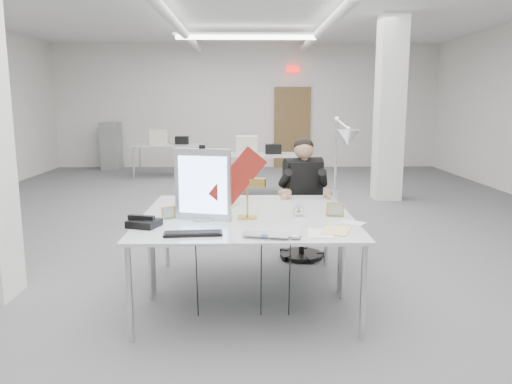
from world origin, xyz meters
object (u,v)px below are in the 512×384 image
at_px(laptop, 264,237).
at_px(desk_phone, 144,223).
at_px(desk_main, 247,229).
at_px(office_chair, 302,213).
at_px(seated_person, 303,179).
at_px(bankers_lamp, 247,197).
at_px(monitor, 203,185).
at_px(beige_monitor, 218,186).
at_px(architect_lamp, 341,162).

relative_size(laptop, desk_phone, 1.54).
xyz_separation_m(desk_main, office_chair, (0.61, 1.58, -0.23)).
bearing_deg(seated_person, bankers_lamp, -133.46).
height_order(laptop, bankers_lamp, bankers_lamp).
relative_size(monitor, beige_monitor, 1.62).
xyz_separation_m(seated_person, beige_monitor, (-0.89, -0.61, 0.03)).
bearing_deg(desk_main, monitor, 143.71).
distance_m(bankers_lamp, beige_monitor, 0.68).
xyz_separation_m(seated_person, laptop, (-0.48, -1.88, -0.13)).
bearing_deg(desk_main, office_chair, 68.86).
height_order(seated_person, beige_monitor, seated_person).
height_order(monitor, desk_phone, monitor).
distance_m(office_chair, architect_lamp, 1.15).
relative_size(office_chair, beige_monitor, 2.80).
xyz_separation_m(beige_monitor, architect_lamp, (1.12, -0.24, 0.26)).
bearing_deg(beige_monitor, office_chair, 21.51).
distance_m(bankers_lamp, desk_phone, 0.87).
bearing_deg(seated_person, beige_monitor, -162.61).
xyz_separation_m(laptop, beige_monitor, (-0.40, 1.26, 0.16)).
distance_m(office_chair, seated_person, 0.39).
bearing_deg(office_chair, seated_person, -107.21).
distance_m(laptop, beige_monitor, 1.34).
bearing_deg(bankers_lamp, seated_person, 72.11).
relative_size(seated_person, monitor, 1.41).
xyz_separation_m(laptop, desk_phone, (-0.93, 0.38, 0.01)).
bearing_deg(office_chair, monitor, -143.63).
bearing_deg(desk_main, beige_monitor, 106.63).
xyz_separation_m(desk_main, architect_lamp, (0.85, 0.68, 0.44)).
xyz_separation_m(bankers_lamp, beige_monitor, (-0.28, 0.62, -0.01)).
bearing_deg(office_chair, desk_phone, -149.66).
relative_size(office_chair, seated_person, 1.22).
bearing_deg(beige_monitor, seated_person, 19.37).
distance_m(desk_main, bankers_lamp, 0.36).
height_order(monitor, architect_lamp, architect_lamp).
bearing_deg(laptop, architect_lamp, 67.95).
relative_size(desk_main, laptop, 5.22).
xyz_separation_m(seated_person, monitor, (-0.97, -1.27, 0.15)).
height_order(office_chair, monitor, monitor).
distance_m(beige_monitor, architect_lamp, 1.18).
distance_m(desk_main, laptop, 0.37).
relative_size(laptop, architect_lamp, 0.40).
relative_size(desk_main, seated_person, 2.16).
xyz_separation_m(bankers_lamp, desk_phone, (-0.81, -0.27, -0.16)).
height_order(beige_monitor, architect_lamp, architect_lamp).
xyz_separation_m(office_chair, beige_monitor, (-0.89, -0.66, 0.42)).
distance_m(monitor, desk_phone, 0.57).
relative_size(seated_person, laptop, 2.42).
xyz_separation_m(seated_person, desk_phone, (-1.42, -1.50, -0.12)).
height_order(monitor, bankers_lamp, monitor).
distance_m(desk_main, beige_monitor, 0.98).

